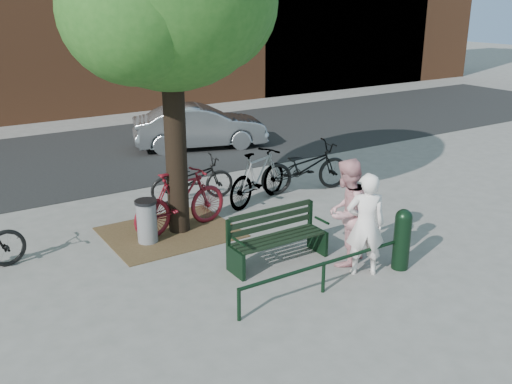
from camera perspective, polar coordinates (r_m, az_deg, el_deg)
ground at (r=9.78m, az=2.24°, el=-7.09°), size 90.00×90.00×0.00m
dirt_pit at (r=11.09m, az=-8.58°, el=-3.99°), size 2.40×2.00×0.02m
road at (r=17.03m, az=-14.33°, el=3.79°), size 40.00×7.00×0.01m
park_bench at (r=9.64m, az=2.00°, el=-4.36°), size 1.74×0.54×0.97m
guard_railing at (r=8.75m, az=6.79°, el=-7.58°), size 3.06×0.06×0.51m
person_left at (r=9.25m, az=10.89°, el=-3.21°), size 0.75×0.68×1.71m
person_right at (r=9.55m, az=8.98°, el=-2.03°), size 1.10×1.00×1.82m
bollard at (r=9.67m, az=14.41°, el=-4.39°), size 0.28×0.28×1.04m
litter_bin at (r=10.58m, az=-10.86°, el=-2.90°), size 0.40×0.40×0.82m
bicycle_b at (r=10.97m, az=-7.55°, el=-0.87°), size 2.06×0.80×1.21m
bicycle_c at (r=12.58m, az=-6.40°, el=1.25°), size 1.96×0.95×0.99m
bicycle_d at (r=12.36m, az=0.21°, el=1.54°), size 2.04×1.23×1.18m
bicycle_e at (r=13.17m, az=4.93°, el=2.48°), size 2.29×1.20×1.15m
parked_car at (r=17.09m, az=-5.63°, el=6.53°), size 4.12×2.47×1.28m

